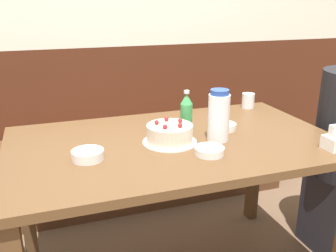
{
  "coord_description": "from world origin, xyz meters",
  "views": [
    {
      "loc": [
        -0.52,
        -1.44,
        1.33
      ],
      "look_at": [
        -0.01,
        0.05,
        0.79
      ],
      "focal_mm": 40.0,
      "sensor_mm": 36.0,
      "label": 1
    }
  ],
  "objects_px": {
    "glass_water_tall": "(248,101)",
    "bowl_soup_white": "(224,126)",
    "bench_seat": "(132,169)",
    "bowl_rice_small": "(88,155)",
    "soju_bottle": "(186,112)",
    "water_pitcher": "(219,116)",
    "birthday_cake": "(170,134)",
    "bowl_side_dish": "(209,151)"
  },
  "relations": [
    {
      "from": "water_pitcher",
      "to": "glass_water_tall",
      "type": "bearing_deg",
      "value": 46.37
    },
    {
      "from": "soju_bottle",
      "to": "bowl_soup_white",
      "type": "distance_m",
      "value": 0.2
    },
    {
      "from": "bowl_soup_white",
      "to": "glass_water_tall",
      "type": "height_order",
      "value": "glass_water_tall"
    },
    {
      "from": "water_pitcher",
      "to": "bowl_side_dish",
      "type": "height_order",
      "value": "water_pitcher"
    },
    {
      "from": "birthday_cake",
      "to": "water_pitcher",
      "type": "relative_size",
      "value": 1.03
    },
    {
      "from": "soju_bottle",
      "to": "bowl_side_dish",
      "type": "bearing_deg",
      "value": -93.68
    },
    {
      "from": "glass_water_tall",
      "to": "bowl_rice_small",
      "type": "bearing_deg",
      "value": -155.41
    },
    {
      "from": "bowl_side_dish",
      "to": "water_pitcher",
      "type": "bearing_deg",
      "value": 52.65
    },
    {
      "from": "bowl_side_dish",
      "to": "glass_water_tall",
      "type": "relative_size",
      "value": 1.43
    },
    {
      "from": "glass_water_tall",
      "to": "water_pitcher",
      "type": "bearing_deg",
      "value": -133.63
    },
    {
      "from": "soju_bottle",
      "to": "bowl_soup_white",
      "type": "height_order",
      "value": "soju_bottle"
    },
    {
      "from": "bowl_soup_white",
      "to": "bowl_side_dish",
      "type": "relative_size",
      "value": 0.96
    },
    {
      "from": "birthday_cake",
      "to": "bowl_soup_white",
      "type": "bearing_deg",
      "value": 14.87
    },
    {
      "from": "bench_seat",
      "to": "bowl_soup_white",
      "type": "height_order",
      "value": "bowl_soup_white"
    },
    {
      "from": "birthday_cake",
      "to": "water_pitcher",
      "type": "bearing_deg",
      "value": -9.8
    },
    {
      "from": "bowl_soup_white",
      "to": "water_pitcher",
      "type": "bearing_deg",
      "value": -127.91
    },
    {
      "from": "water_pitcher",
      "to": "soju_bottle",
      "type": "distance_m",
      "value": 0.18
    },
    {
      "from": "bowl_side_dish",
      "to": "birthday_cake",
      "type": "bearing_deg",
      "value": 121.71
    },
    {
      "from": "bench_seat",
      "to": "water_pitcher",
      "type": "height_order",
      "value": "water_pitcher"
    },
    {
      "from": "birthday_cake",
      "to": "bowl_side_dish",
      "type": "height_order",
      "value": "birthday_cake"
    },
    {
      "from": "soju_bottle",
      "to": "bowl_rice_small",
      "type": "height_order",
      "value": "soju_bottle"
    },
    {
      "from": "water_pitcher",
      "to": "bowl_rice_small",
      "type": "height_order",
      "value": "water_pitcher"
    },
    {
      "from": "bench_seat",
      "to": "bowl_rice_small",
      "type": "distance_m",
      "value": 1.13
    },
    {
      "from": "water_pitcher",
      "to": "glass_water_tall",
      "type": "relative_size",
      "value": 2.72
    },
    {
      "from": "bowl_rice_small",
      "to": "glass_water_tall",
      "type": "distance_m",
      "value": 1.05
    },
    {
      "from": "glass_water_tall",
      "to": "bowl_soup_white",
      "type": "bearing_deg",
      "value": -135.64
    },
    {
      "from": "soju_bottle",
      "to": "bowl_rice_small",
      "type": "bearing_deg",
      "value": -158.41
    },
    {
      "from": "bowl_rice_small",
      "to": "glass_water_tall",
      "type": "height_order",
      "value": "glass_water_tall"
    },
    {
      "from": "bowl_soup_white",
      "to": "glass_water_tall",
      "type": "distance_m",
      "value": 0.42
    },
    {
      "from": "water_pitcher",
      "to": "soju_bottle",
      "type": "bearing_deg",
      "value": 117.57
    },
    {
      "from": "soju_bottle",
      "to": "bowl_rice_small",
      "type": "relative_size",
      "value": 1.55
    },
    {
      "from": "birthday_cake",
      "to": "water_pitcher",
      "type": "distance_m",
      "value": 0.22
    },
    {
      "from": "bench_seat",
      "to": "soju_bottle",
      "type": "bearing_deg",
      "value": -82.5
    },
    {
      "from": "soju_bottle",
      "to": "glass_water_tall",
      "type": "relative_size",
      "value": 2.32
    },
    {
      "from": "birthday_cake",
      "to": "glass_water_tall",
      "type": "xyz_separation_m",
      "value": [
        0.6,
        0.37,
        0.0
      ]
    },
    {
      "from": "bench_seat",
      "to": "water_pitcher",
      "type": "xyz_separation_m",
      "value": [
        0.18,
        -0.89,
        0.62
      ]
    },
    {
      "from": "bench_seat",
      "to": "bowl_side_dish",
      "type": "height_order",
      "value": "bowl_side_dish"
    },
    {
      "from": "bench_seat",
      "to": "bowl_rice_small",
      "type": "xyz_separation_m",
      "value": [
        -0.38,
        -0.92,
        0.53
      ]
    },
    {
      "from": "birthday_cake",
      "to": "bowl_soup_white",
      "type": "distance_m",
      "value": 0.31
    },
    {
      "from": "bowl_rice_small",
      "to": "birthday_cake",
      "type": "bearing_deg",
      "value": 10.31
    },
    {
      "from": "bench_seat",
      "to": "soju_bottle",
      "type": "xyz_separation_m",
      "value": [
        0.1,
        -0.73,
        0.6
      ]
    },
    {
      "from": "bowl_side_dish",
      "to": "bowl_rice_small",
      "type": "bearing_deg",
      "value": 166.89
    }
  ]
}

